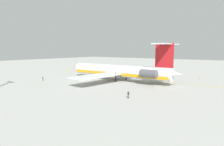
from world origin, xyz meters
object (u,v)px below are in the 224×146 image
ground_crew_portside (128,94)px  safety_cone_nose (199,78)px  ground_crew_near_tail (118,70)px  safety_cone_wingtip (36,80)px  ground_crew_starboard (43,78)px  ground_crew_near_nose (100,70)px  main_jetliner (121,71)px

ground_crew_portside → safety_cone_nose: bearing=-38.2°
ground_crew_near_tail → safety_cone_wingtip: (8.53, 42.64, -0.81)m
ground_crew_starboard → ground_crew_portside: bearing=-29.9°
ground_crew_near_tail → ground_crew_starboard: (6.01, 41.44, 0.04)m
safety_cone_nose → ground_crew_starboard: bearing=41.3°
ground_crew_portside → ground_crew_starboard: size_ratio=1.04×
ground_crew_near_tail → ground_crew_portside: bearing=85.9°
ground_crew_portside → safety_cone_wingtip: size_ratio=3.34×
ground_crew_near_tail → ground_crew_portside: 56.30m
ground_crew_portside → safety_cone_wingtip: ground_crew_portside is taller
ground_crew_near_nose → ground_crew_portside: size_ratio=0.93×
safety_cone_wingtip → ground_crew_starboard: bearing=-154.5°
ground_crew_portside → ground_crew_starboard: bearing=55.3°
main_jetliner → ground_crew_portside: main_jetliner is taller
main_jetliner → ground_crew_portside: bearing=127.5°
ground_crew_starboard → ground_crew_near_nose: bearing=66.2°
ground_crew_near_nose → ground_crew_portside: bearing=77.0°
ground_crew_starboard → safety_cone_nose: size_ratio=3.21×
main_jetliner → ground_crew_near_tail: size_ratio=27.99×
safety_cone_wingtip → main_jetliner: bearing=-143.5°
ground_crew_portside → main_jetliner: bearing=7.6°
ground_crew_portside → safety_cone_nose: ground_crew_portside is taller
ground_crew_near_tail → safety_cone_wingtip: 43.49m
main_jetliner → ground_crew_starboard: main_jetliner is taller
main_jetliner → ground_crew_near_nose: 29.26m
safety_cone_wingtip → safety_cone_nose: bearing=-139.4°
main_jetliner → ground_crew_near_tail: bearing=-52.9°
main_jetliner → ground_crew_near_tail: main_jetliner is taller
ground_crew_near_nose → safety_cone_nose: (-47.27, -6.62, -0.80)m
ground_crew_near_tail → ground_crew_starboard: 41.87m
ground_crew_near_nose → ground_crew_starboard: ground_crew_starboard is taller
ground_crew_near_nose → safety_cone_nose: bearing=128.1°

